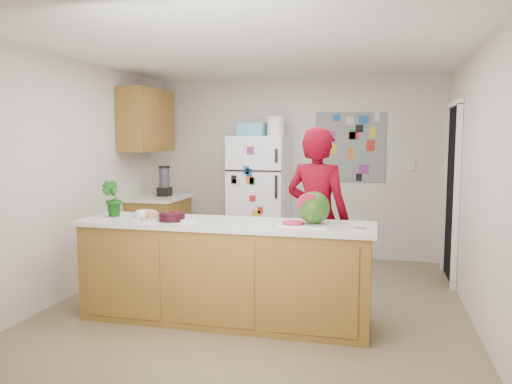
% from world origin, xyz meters
% --- Properties ---
extents(floor, '(4.00, 4.50, 0.02)m').
position_xyz_m(floor, '(0.00, 0.00, -0.01)').
color(floor, brown).
rests_on(floor, ground).
extents(wall_back, '(4.00, 0.02, 2.50)m').
position_xyz_m(wall_back, '(0.00, 2.26, 1.25)').
color(wall_back, beige).
rests_on(wall_back, ground).
extents(wall_left, '(0.02, 4.50, 2.50)m').
position_xyz_m(wall_left, '(-2.01, 0.00, 1.25)').
color(wall_left, beige).
rests_on(wall_left, ground).
extents(wall_right, '(0.02, 4.50, 2.50)m').
position_xyz_m(wall_right, '(2.01, 0.00, 1.25)').
color(wall_right, beige).
rests_on(wall_right, ground).
extents(ceiling, '(4.00, 4.50, 0.02)m').
position_xyz_m(ceiling, '(0.00, 0.00, 2.51)').
color(ceiling, white).
rests_on(ceiling, wall_back).
extents(doorway, '(0.03, 0.85, 2.04)m').
position_xyz_m(doorway, '(1.99, 1.45, 1.02)').
color(doorway, black).
rests_on(doorway, ground).
extents(peninsula_base, '(2.60, 0.62, 0.88)m').
position_xyz_m(peninsula_base, '(-0.20, -0.50, 0.44)').
color(peninsula_base, brown).
rests_on(peninsula_base, floor).
extents(peninsula_top, '(2.68, 0.70, 0.04)m').
position_xyz_m(peninsula_top, '(-0.20, -0.50, 0.90)').
color(peninsula_top, silver).
rests_on(peninsula_top, peninsula_base).
extents(side_counter_base, '(0.60, 0.80, 0.86)m').
position_xyz_m(side_counter_base, '(-1.69, 1.35, 0.43)').
color(side_counter_base, brown).
rests_on(side_counter_base, floor).
extents(side_counter_top, '(0.64, 0.84, 0.04)m').
position_xyz_m(side_counter_top, '(-1.69, 1.35, 0.88)').
color(side_counter_top, silver).
rests_on(side_counter_top, side_counter_base).
extents(upper_cabinets, '(0.35, 1.00, 0.80)m').
position_xyz_m(upper_cabinets, '(-1.82, 1.30, 1.90)').
color(upper_cabinets, brown).
rests_on(upper_cabinets, wall_left).
extents(refrigerator, '(0.75, 0.70, 1.70)m').
position_xyz_m(refrigerator, '(-0.45, 1.88, 0.85)').
color(refrigerator, silver).
rests_on(refrigerator, floor).
extents(fridge_top_bin, '(0.35, 0.28, 0.18)m').
position_xyz_m(fridge_top_bin, '(-0.55, 1.88, 1.79)').
color(fridge_top_bin, '#5999B2').
rests_on(fridge_top_bin, refrigerator).
extents(photo_collage, '(0.95, 0.01, 0.95)m').
position_xyz_m(photo_collage, '(0.75, 2.24, 1.55)').
color(photo_collage, slate).
rests_on(photo_collage, wall_back).
extents(person, '(0.75, 0.61, 1.78)m').
position_xyz_m(person, '(0.57, 0.06, 0.89)').
color(person, '#5F010F').
rests_on(person, floor).
extents(blender_appliance, '(0.14, 0.14, 0.38)m').
position_xyz_m(blender_appliance, '(-1.64, 1.42, 1.09)').
color(blender_appliance, black).
rests_on(blender_appliance, side_counter_top).
extents(cutting_board, '(0.46, 0.36, 0.01)m').
position_xyz_m(cutting_board, '(0.54, -0.49, 0.93)').
color(cutting_board, white).
rests_on(cutting_board, peninsula_top).
extents(watermelon, '(0.28, 0.28, 0.28)m').
position_xyz_m(watermelon, '(0.60, -0.47, 1.07)').
color(watermelon, '#235414').
rests_on(watermelon, cutting_board).
extents(watermelon_slice, '(0.18, 0.18, 0.02)m').
position_xyz_m(watermelon_slice, '(0.44, -0.54, 0.94)').
color(watermelon_slice, '#CD2945').
rests_on(watermelon_slice, cutting_board).
extents(cherry_bowl, '(0.28, 0.28, 0.07)m').
position_xyz_m(cherry_bowl, '(-0.67, -0.57, 0.96)').
color(cherry_bowl, black).
rests_on(cherry_bowl, peninsula_top).
extents(white_bowl, '(0.19, 0.19, 0.06)m').
position_xyz_m(white_bowl, '(-1.02, -0.41, 0.95)').
color(white_bowl, silver).
rests_on(white_bowl, peninsula_top).
extents(cobalt_bowl, '(0.15, 0.15, 0.05)m').
position_xyz_m(cobalt_bowl, '(-0.64, -0.60, 0.95)').
color(cobalt_bowl, '#0E0A5B').
rests_on(cobalt_bowl, peninsula_top).
extents(plate, '(0.28, 0.28, 0.02)m').
position_xyz_m(plate, '(-0.89, -0.52, 0.93)').
color(plate, '#BDA88E').
rests_on(plate, peninsula_top).
extents(paper_towel, '(0.21, 0.20, 0.02)m').
position_xyz_m(paper_towel, '(-0.57, -0.54, 0.93)').
color(paper_towel, silver).
rests_on(paper_towel, peninsula_top).
extents(keys, '(0.09, 0.05, 0.01)m').
position_xyz_m(keys, '(1.00, -0.59, 0.93)').
color(keys, slate).
rests_on(keys, peninsula_top).
extents(potted_plant, '(0.20, 0.17, 0.35)m').
position_xyz_m(potted_plant, '(-1.34, -0.45, 1.09)').
color(potted_plant, '#144417').
rests_on(potted_plant, peninsula_top).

